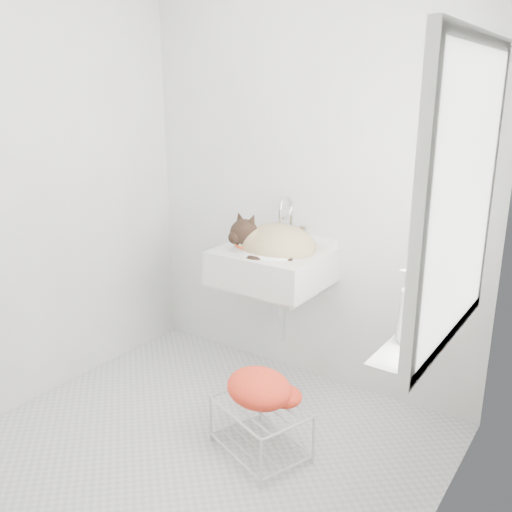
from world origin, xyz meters
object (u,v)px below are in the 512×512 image
Objects in this scene: bottle_c at (438,313)px; wire_rack at (260,425)px; sink at (273,250)px; bottle_a at (410,343)px; bottle_b at (425,327)px; cat at (273,244)px.

wire_rack is at bearing -166.26° from bottle_c.
sink is at bearing 158.95° from bottle_c.
bottle_a is 1.06× the size of bottle_b.
sink is 1.18× the size of cat.
cat is 2.34× the size of bottle_b.
bottle_b is at bearing 1.61° from wire_rack.
bottle_c is (0.00, 0.33, 0.00)m from bottle_a.
wire_rack is 1.03m from bottle_a.
wire_rack is 1.86× the size of bottle_a.
bottle_b is 0.16m from bottle_c.
cat is 1.12m from bottle_c.
bottle_b reaches higher than wire_rack.
bottle_b is at bearing -28.22° from sink.
sink is 0.05m from cat.
bottle_a is at bearing -11.39° from wire_rack.
cat reaches higher than bottle_b.
cat is (0.01, -0.02, 0.04)m from sink.
cat is 2.89× the size of bottle_c.
bottle_b is at bearing 90.00° from bottle_a.
bottle_b is (0.00, 0.17, 0.00)m from bottle_a.
bottle_a is at bearing -34.90° from sink.
wire_rack is (0.30, -0.57, -0.74)m from cat.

